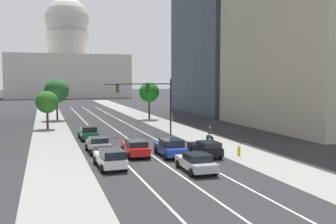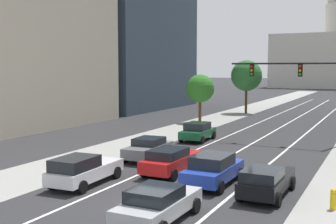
# 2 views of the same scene
# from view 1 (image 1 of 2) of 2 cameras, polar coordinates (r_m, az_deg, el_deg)

# --- Properties ---
(ground_plane) EXTENTS (400.00, 400.00, 0.00)m
(ground_plane) POSITION_cam_1_polar(r_m,az_deg,el_deg) (69.72, -9.95, -0.93)
(ground_plane) COLOR #2B2B2D
(sidewalk_left) EXTENTS (4.77, 130.00, 0.01)m
(sidewalk_left) POSITION_cam_1_polar(r_m,az_deg,el_deg) (64.14, -16.69, -1.55)
(sidewalk_left) COLOR gray
(sidewalk_left) RESTS_ON ground
(sidewalk_right) EXTENTS (4.77, 130.00, 0.01)m
(sidewalk_right) POSITION_cam_1_polar(r_m,az_deg,el_deg) (66.47, -2.28, -1.14)
(sidewalk_right) COLOR gray
(sidewalk_right) RESTS_ON ground
(lane_stripe_left) EXTENTS (0.16, 90.00, 0.01)m
(lane_stripe_left) POSITION_cam_1_polar(r_m,az_deg,el_deg) (54.56, -10.90, -2.51)
(lane_stripe_left) COLOR white
(lane_stripe_left) RESTS_ON ground
(lane_stripe_center) EXTENTS (0.16, 90.00, 0.01)m
(lane_stripe_center) POSITION_cam_1_polar(r_m,az_deg,el_deg) (54.98, -7.85, -2.42)
(lane_stripe_center) COLOR white
(lane_stripe_center) RESTS_ON ground
(lane_stripe_right) EXTENTS (0.16, 90.00, 0.01)m
(lane_stripe_right) POSITION_cam_1_polar(r_m,az_deg,el_deg) (55.55, -4.85, -2.32)
(lane_stripe_right) COLOR white
(lane_stripe_right) RESTS_ON ground
(capitol_building) EXTENTS (44.03, 22.48, 38.29)m
(capitol_building) POSITION_cam_1_polar(r_m,az_deg,el_deg) (153.74, -14.29, 6.98)
(capitol_building) COLOR beige
(capitol_building) RESTS_ON ground
(car_blue) EXTENTS (2.12, 4.51, 1.56)m
(car_blue) POSITION_cam_1_polar(r_m,az_deg,el_deg) (35.04, 0.41, -5.16)
(car_blue) COLOR #1E389E
(car_blue) RESTS_ON ground
(car_white) EXTENTS (2.13, 4.75, 1.55)m
(car_white) POSITION_cam_1_polar(r_m,az_deg,el_deg) (30.78, -8.34, -6.62)
(car_white) COLOR silver
(car_white) RESTS_ON ground
(car_black) EXTENTS (1.96, 4.52, 1.45)m
(car_black) POSITION_cam_1_polar(r_m,az_deg,el_deg) (35.21, 5.46, -5.22)
(car_black) COLOR black
(car_black) RESTS_ON ground
(car_silver) EXTENTS (2.08, 4.44, 1.40)m
(car_silver) POSITION_cam_1_polar(r_m,az_deg,el_deg) (29.42, 4.13, -7.26)
(car_silver) COLOR #B2B5BA
(car_silver) RESTS_ON ground
(car_red) EXTENTS (2.05, 4.73, 1.47)m
(car_red) POSITION_cam_1_polar(r_m,az_deg,el_deg) (35.39, -4.74, -5.14)
(car_red) COLOR red
(car_red) RESTS_ON ground
(car_green) EXTENTS (2.11, 4.16, 1.50)m
(car_green) POSITION_cam_1_polar(r_m,az_deg,el_deg) (45.75, -11.46, -2.95)
(car_green) COLOR #14512D
(car_green) RESTS_ON ground
(car_gray) EXTENTS (2.12, 4.25, 1.43)m
(car_gray) POSITION_cam_1_polar(r_m,az_deg,el_deg) (37.52, -10.08, -4.67)
(car_gray) COLOR slate
(car_gray) RESTS_ON ground
(traffic_signal_mast) EXTENTS (8.60, 0.39, 6.91)m
(traffic_signal_mast) POSITION_cam_1_polar(r_m,az_deg,el_deg) (49.05, -2.59, 2.51)
(traffic_signal_mast) COLOR black
(traffic_signal_mast) RESTS_ON ground
(fire_hydrant) EXTENTS (0.26, 0.35, 0.91)m
(fire_hydrant) POSITION_cam_1_polar(r_m,az_deg,el_deg) (35.97, 10.27, -5.54)
(fire_hydrant) COLOR yellow
(fire_hydrant) RESTS_ON ground
(cyclist) EXTENTS (0.38, 1.70, 1.72)m
(cyclist) POSITION_cam_1_polar(r_m,az_deg,el_deg) (43.38, 6.11, -3.21)
(cyclist) COLOR black
(cyclist) RESTS_ON ground
(street_tree_mid_right) EXTENTS (3.42, 3.42, 6.36)m
(street_tree_mid_right) POSITION_cam_1_polar(r_m,az_deg,el_deg) (67.20, -2.75, 2.87)
(street_tree_mid_right) COLOR #51381E
(street_tree_mid_right) RESTS_ON ground
(street_tree_near_left) EXTENTS (3.05, 3.05, 5.25)m
(street_tree_near_left) POSITION_cam_1_polar(r_m,az_deg,el_deg) (56.37, -17.14, 1.36)
(street_tree_near_left) COLOR #51381E
(street_tree_near_left) RESTS_ON ground
(street_tree_mid_left) EXTENTS (4.03, 4.03, 6.95)m
(street_tree_mid_left) POSITION_cam_1_polar(r_m,az_deg,el_deg) (68.25, -15.84, 2.97)
(street_tree_mid_left) COLOR #51381E
(street_tree_mid_left) RESTS_ON ground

